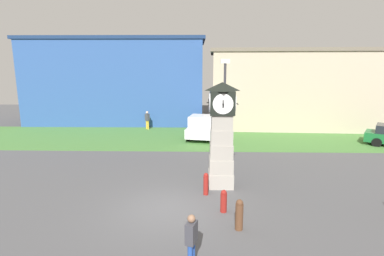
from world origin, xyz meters
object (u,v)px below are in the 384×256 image
(pickup_truck, at_px, (205,125))
(street_lamp_near_road, at_px, (224,104))
(pedestrian_near_bench, at_px, (191,239))
(bollard_mid_row, at_px, (224,201))
(bollard_far_row, at_px, (239,214))
(clock_tower, at_px, (221,135))
(bollard_near_tower, at_px, (206,184))
(pedestrian_by_cars, at_px, (147,119))

(pickup_truck, bearing_deg, street_lamp_near_road, -81.88)
(pedestrian_near_bench, bearing_deg, street_lamp_near_road, 80.50)
(bollard_mid_row, xyz_separation_m, pedestrian_near_bench, (-1.14, -3.36, 0.47))
(bollard_mid_row, height_order, pedestrian_near_bench, pedestrian_near_bench)
(bollard_far_row, relative_size, street_lamp_near_road, 0.19)
(pickup_truck, bearing_deg, clock_tower, -86.81)
(bollard_far_row, bearing_deg, pickup_truck, 93.81)
(bollard_near_tower, distance_m, pedestrian_by_cars, 14.75)
(bollard_near_tower, height_order, pedestrian_near_bench, pedestrian_near_bench)
(bollard_far_row, bearing_deg, street_lamp_near_road, 89.88)
(pickup_truck, xyz_separation_m, pedestrian_near_bench, (-0.63, -16.12, -0.01))
(street_lamp_near_road, bearing_deg, pedestrian_near_bench, -99.50)
(pickup_truck, bearing_deg, pedestrian_near_bench, -92.25)
(bollard_mid_row, distance_m, pedestrian_by_cars, 16.46)
(bollard_far_row, xyz_separation_m, street_lamp_near_road, (0.02, 7.37, 2.89))
(bollard_near_tower, bearing_deg, bollard_mid_row, -67.69)
(clock_tower, height_order, bollard_near_tower, clock_tower)
(bollard_near_tower, xyz_separation_m, bollard_mid_row, (0.65, -1.58, -0.05))
(clock_tower, relative_size, bollard_near_tower, 4.86)
(clock_tower, distance_m, pedestrian_near_bench, 6.30)
(street_lamp_near_road, bearing_deg, clock_tower, -96.34)
(bollard_mid_row, bearing_deg, bollard_near_tower, 112.31)
(street_lamp_near_road, bearing_deg, bollard_far_row, -90.12)
(bollard_near_tower, distance_m, bollard_mid_row, 1.71)
(bollard_near_tower, bearing_deg, street_lamp_near_road, 76.36)
(pedestrian_by_cars, bearing_deg, pickup_truck, -27.87)
(clock_tower, xyz_separation_m, bollard_mid_row, (-0.06, -2.63, -1.97))
(bollard_near_tower, distance_m, pedestrian_near_bench, 4.99)
(bollard_near_tower, distance_m, street_lamp_near_road, 5.50)
(clock_tower, distance_m, street_lamp_near_road, 3.64)
(bollard_far_row, bearing_deg, pedestrian_by_cars, 109.89)
(clock_tower, bearing_deg, bollard_near_tower, -124.17)
(bollard_far_row, bearing_deg, bollard_near_tower, 110.73)
(bollard_mid_row, xyz_separation_m, pedestrian_by_cars, (-5.62, 15.46, 0.50))
(street_lamp_near_road, bearing_deg, pedestrian_by_cars, 122.95)
(bollard_mid_row, height_order, pickup_truck, pickup_truck)
(clock_tower, relative_size, pickup_truck, 0.86)
(clock_tower, bearing_deg, pedestrian_near_bench, -101.30)
(bollard_mid_row, relative_size, bollard_far_row, 0.82)
(bollard_mid_row, bearing_deg, clock_tower, 88.68)
(pedestrian_near_bench, bearing_deg, clock_tower, 78.70)
(bollard_mid_row, height_order, street_lamp_near_road, street_lamp_near_road)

